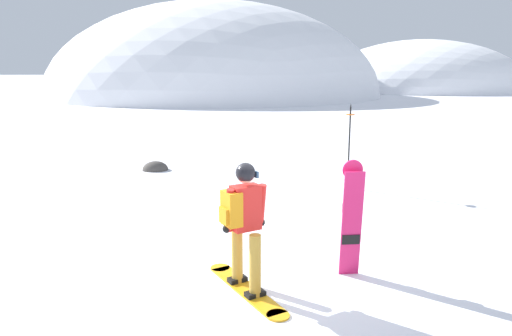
% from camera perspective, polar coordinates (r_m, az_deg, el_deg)
% --- Properties ---
extents(ground_plane, '(300.00, 300.00, 0.00)m').
position_cam_1_polar(ground_plane, '(6.90, 3.68, -12.74)').
color(ground_plane, white).
extents(ridge_peak_main, '(31.29, 28.16, 17.62)m').
position_cam_1_polar(ridge_peak_main, '(46.98, -4.89, 8.54)').
color(ridge_peak_main, white).
rests_on(ridge_peak_main, ground).
extents(ridge_peak_far, '(24.26, 21.83, 11.74)m').
position_cam_1_polar(ridge_peak_far, '(60.91, 18.94, 8.75)').
color(ridge_peak_far, white).
rests_on(ridge_peak_far, ground).
extents(snowboarder_main, '(0.96, 1.68, 1.71)m').
position_cam_1_polar(snowboarder_main, '(6.14, -1.49, -6.70)').
color(snowboarder_main, orange).
rests_on(snowboarder_main, ground).
extents(spare_snowboard, '(0.28, 0.16, 1.66)m').
position_cam_1_polar(spare_snowboard, '(6.75, 11.31, -5.89)').
color(spare_snowboard, '#D11E5B').
rests_on(spare_snowboard, ground).
extents(piste_marker_near, '(0.20, 0.20, 2.03)m').
position_cam_1_polar(piste_marker_near, '(11.54, 11.05, 3.21)').
color(piste_marker_near, black).
rests_on(piste_marker_near, ground).
extents(rock_dark, '(0.73, 0.62, 0.51)m').
position_cam_1_polar(rock_dark, '(13.84, -11.88, -0.24)').
color(rock_dark, '#4C4742').
rests_on(rock_dark, ground).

